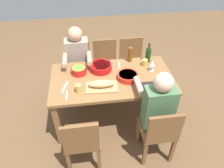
{
  "coord_description": "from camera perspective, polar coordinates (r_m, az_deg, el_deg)",
  "views": [
    {
      "loc": [
        -0.31,
        -2.21,
        2.44
      ],
      "look_at": [
        0.0,
        0.0,
        0.63
      ],
      "focal_mm": 34.27,
      "sensor_mm": 36.0,
      "label": 1
    }
  ],
  "objects": [
    {
      "name": "chair_far_right",
      "position": [
        3.64,
        5.26,
        6.27
      ],
      "size": [
        0.4,
        0.4,
        0.85
      ],
      "color": "brown",
      "rests_on": "ground_plane"
    },
    {
      "name": "diner_far_left",
      "position": [
        3.29,
        -9.1,
        6.48
      ],
      "size": [
        0.41,
        0.53,
        1.2
      ],
      "color": "#2D2D38",
      "rests_on": "ground_plane"
    },
    {
      "name": "napkin_stack",
      "position": [
        2.8,
        13.54,
        0.64
      ],
      "size": [
        0.16,
        0.16,
        0.02
      ],
      "primitive_type": "cube",
      "rotation": [
        0.0,
        0.0,
        -0.16
      ],
      "color": "white",
      "rests_on": "dining_table"
    },
    {
      "name": "chair_far_center",
      "position": [
        3.57,
        -1.71,
        5.75
      ],
      "size": [
        0.4,
        0.4,
        0.85
      ],
      "color": "brown",
      "rests_on": "ground_plane"
    },
    {
      "name": "fork_near_left",
      "position": [
        2.59,
        -11.98,
        -2.93
      ],
      "size": [
        0.02,
        0.17,
        0.01
      ],
      "primitive_type": "cube",
      "rotation": [
        0.0,
        0.0,
        -0.04
      ],
      "color": "silver",
      "rests_on": "dining_table"
    },
    {
      "name": "carving_knife",
      "position": [
        2.71,
        -12.46,
        -0.82
      ],
      "size": [
        0.09,
        0.23,
        0.01
      ],
      "primitive_type": "cube",
      "rotation": [
        0.0,
        0.0,
        1.29
      ],
      "color": "silver",
      "rests_on": "dining_table"
    },
    {
      "name": "chair_near_right",
      "position": [
        2.56,
        12.55,
        -12.33
      ],
      "size": [
        0.4,
        0.4,
        0.85
      ],
      "color": "brown",
      "rests_on": "ground_plane"
    },
    {
      "name": "wine_glass",
      "position": [
        2.92,
        10.72,
        5.38
      ],
      "size": [
        0.08,
        0.08,
        0.17
      ],
      "color": "silver",
      "rests_on": "dining_table"
    },
    {
      "name": "chair_far_left",
      "position": [
        3.56,
        -8.81,
        5.14
      ],
      "size": [
        0.4,
        0.4,
        0.85
      ],
      "color": "brown",
      "rests_on": "ground_plane"
    },
    {
      "name": "serving_bowl_salad",
      "position": [
        2.88,
        -8.83,
        3.7
      ],
      "size": [
        0.2,
        0.2,
        0.1
      ],
      "color": "red",
      "rests_on": "dining_table"
    },
    {
      "name": "bread_loaf",
      "position": [
        2.61,
        -2.82,
        0.05
      ],
      "size": [
        0.33,
        0.13,
        0.09
      ],
      "primitive_type": "ellipsoid",
      "rotation": [
        0.0,
        0.0,
        -0.05
      ],
      "color": "tan",
      "rests_on": "cutting_board"
    },
    {
      "name": "ground_plane",
      "position": [
        3.31,
        0.0,
        -8.48
      ],
      "size": [
        8.0,
        8.0,
        0.0
      ],
      "primitive_type": "plane",
      "color": "brown"
    },
    {
      "name": "chair_near_left",
      "position": [
        2.45,
        -8.05,
        -14.77
      ],
      "size": [
        0.4,
        0.4,
        0.85
      ],
      "color": "brown",
      "rests_on": "ground_plane"
    },
    {
      "name": "serving_bowl_fruit",
      "position": [
        2.77,
        4.21,
        2.12
      ],
      "size": [
        0.26,
        0.26,
        0.08
      ],
      "color": "red",
      "rests_on": "dining_table"
    },
    {
      "name": "cup_near_left",
      "position": [
        2.59,
        -8.97,
        -1.13
      ],
      "size": [
        0.07,
        0.07,
        0.1
      ],
      "primitive_type": "cylinder",
      "color": "gold",
      "rests_on": "dining_table"
    },
    {
      "name": "wine_bottle",
      "position": [
        3.12,
        9.64,
        7.73
      ],
      "size": [
        0.08,
        0.08,
        0.29
      ],
      "color": "#193819",
      "rests_on": "dining_table"
    },
    {
      "name": "dining_table",
      "position": [
        2.87,
        0.0,
        0.28
      ],
      "size": [
        1.6,
        0.87,
        0.74
      ],
      "color": "olive",
      "rests_on": "ground_plane"
    },
    {
      "name": "cutting_board",
      "position": [
        2.64,
        -2.78,
        -0.88
      ],
      "size": [
        0.41,
        0.24,
        0.02
      ],
      "primitive_type": "cube",
      "rotation": [
        0.0,
        0.0,
        -0.05
      ],
      "color": "tan",
      "rests_on": "dining_table"
    },
    {
      "name": "beer_bottle",
      "position": [
        3.08,
        4.86,
        7.83
      ],
      "size": [
        0.06,
        0.06,
        0.22
      ],
      "primitive_type": "cylinder",
      "color": "brown",
      "rests_on": "dining_table"
    },
    {
      "name": "diner_near_right",
      "position": [
        2.51,
        11.94,
        -6.05
      ],
      "size": [
        0.41,
        0.53,
        1.2
      ],
      "color": "#2D2D38",
      "rests_on": "ground_plane"
    },
    {
      "name": "fork_far_center",
      "position": [
        3.04,
        1.9,
        5.13
      ],
      "size": [
        0.04,
        0.17,
        0.01
      ],
      "primitive_type": "cube",
      "rotation": [
        0.0,
        0.0,
        -0.12
      ],
      "color": "silver",
      "rests_on": "dining_table"
    },
    {
      "name": "placemat_near_right",
      "position": [
        2.69,
        10.19,
        -0.92
      ],
      "size": [
        0.32,
        0.23,
        0.01
      ],
      "primitive_type": "cube",
      "color": "black",
      "rests_on": "dining_table"
    },
    {
      "name": "cup_far_right",
      "position": [
        3.05,
        8.72,
        5.68
      ],
      "size": [
        0.08,
        0.08,
        0.09
      ],
      "primitive_type": "cylinder",
      "color": "gold",
      "rests_on": "dining_table"
    },
    {
      "name": "serving_bowl_pasta",
      "position": [
        2.92,
        -3.03,
        4.63
      ],
      "size": [
        0.3,
        0.3,
        0.09
      ],
      "color": "red",
      "rests_on": "dining_table"
    }
  ]
}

